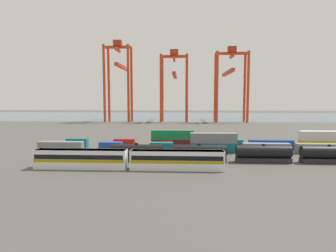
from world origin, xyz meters
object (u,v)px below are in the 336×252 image
Objects in this scene: shipping_container_3 at (213,148)px; gantry_crane_central at (174,79)px; gantry_crane_west at (119,74)px; passenger_train at (129,159)px; freight_tank_row at (263,154)px; shipping_container_13 at (221,144)px; gantry_crane_east at (230,77)px.

gantry_crane_central reaches higher than shipping_container_3.
gantry_crane_west is 1.13× the size of gantry_crane_central.
gantry_crane_central is at bearing 97.55° from shipping_container_3.
passenger_train is 0.56× the size of freight_tank_row.
gantry_crane_west is at bearing 114.90° from shipping_container_3.
gantry_crane_west is (-47.48, 102.29, 27.85)m from shipping_container_3.
shipping_container_13 is 0.25× the size of gantry_crane_west.
freight_tank_row reaches higher than shipping_container_13.
shipping_container_3 is 108.16m from gantry_crane_east.
gantry_crane_east reaches higher than freight_tank_row.
freight_tank_row is at bearing -95.19° from gantry_crane_east.
gantry_crane_west reaches higher than passenger_train.
gantry_crane_central reaches higher than passenger_train.
gantry_crane_west is 34.09m from gantry_crane_central.
gantry_crane_central is (-13.57, 102.42, 24.37)m from shipping_container_3.
shipping_container_13 is 0.27× the size of gantry_crane_east.
shipping_container_13 is 101.76m from gantry_crane_east.
gantry_crane_east is (20.34, 103.11, 25.57)m from shipping_container_3.
gantry_crane_central reaches higher than shipping_container_13.
freight_tank_row is 1.42× the size of gantry_crane_west.
gantry_crane_west is (-57.42, 113.57, 27.20)m from freight_tank_row.
gantry_crane_west is at bearing -179.31° from gantry_crane_east.
gantry_crane_central is (-16.43, 96.25, 24.37)m from shipping_container_13.
shipping_container_13 is 100.63m from gantry_crane_central.
shipping_container_3 and shipping_container_13 have the same top height.
gantry_crane_east is (10.40, 114.39, 24.91)m from freight_tank_row.
passenger_train reaches higher than shipping_container_13.
gantry_crane_central is at bearing 87.43° from passenger_train.
passenger_train is 127.28m from gantry_crane_west.
shipping_container_13 is at bearing -100.22° from gantry_crane_east.
shipping_container_13 is (21.87, 24.97, -0.84)m from passenger_train.
gantry_crane_central is (-23.51, 113.71, 23.71)m from freight_tank_row.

